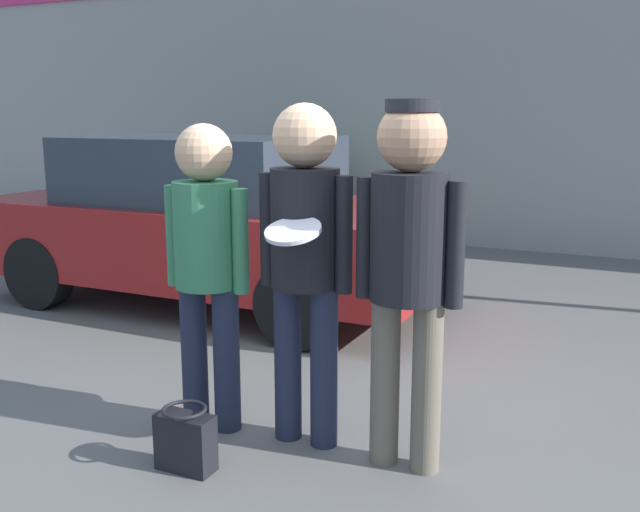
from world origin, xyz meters
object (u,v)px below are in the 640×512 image
parked_car_near (210,220)px  handbag (185,440)px  person_left (207,250)px  person_middle_with_frisbee (305,242)px  shrub (291,190)px  person_right (409,249)px

parked_car_near → handbag: (1.71, -2.81, -0.62)m
person_left → person_middle_with_frisbee: bearing=5.4°
shrub → handbag: shrub is taller
parked_car_near → shrub: size_ratio=2.95×
person_left → person_middle_with_frisbee: person_middle_with_frisbee is taller
person_middle_with_frisbee → parked_car_near: size_ratio=0.43×
parked_car_near → shrub: parked_car_near is taller
person_left → person_middle_with_frisbee: 0.59m
person_middle_with_frisbee → parked_car_near: person_middle_with_frisbee is taller
person_right → shrub: (-3.43, 5.31, -0.41)m
person_middle_with_frisbee → handbag: (-0.41, -0.55, -0.96)m
person_middle_with_frisbee → handbag: person_middle_with_frisbee is taller
person_right → handbag: size_ratio=5.53×
person_middle_with_frisbee → shrub: 6.01m
person_middle_with_frisbee → handbag: bearing=-126.4°
person_left → handbag: 1.02m
person_left → shrub: size_ratio=1.18×
person_right → handbag: (-0.99, -0.52, -0.98)m
person_left → person_right: size_ratio=0.94×
person_left → parked_car_near: bearing=123.6°
parked_car_near → shrub: bearing=103.5°
person_middle_with_frisbee → person_right: 0.58m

